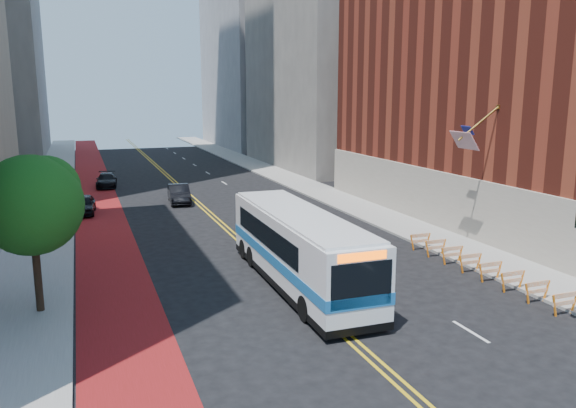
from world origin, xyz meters
The scene contains 15 objects.
ground centered at (0.00, 0.00, 0.00)m, with size 160.00×160.00×0.00m, color black.
sidewalk_left centered at (-12.00, 30.00, 0.07)m, with size 4.00×140.00×0.15m, color gray.
sidewalk_right centered at (12.00, 30.00, 0.07)m, with size 4.00×140.00×0.15m, color gray.
bus_lane_paint centered at (-8.10, 30.00, 0.00)m, with size 3.60×140.00×0.01m, color maroon.
center_line_inner centered at (-0.18, 30.00, 0.00)m, with size 0.14×140.00×0.01m, color gold.
center_line_outer centered at (0.18, 30.00, 0.00)m, with size 0.14×140.00×0.01m, color gold.
lane_dashes centered at (4.80, 38.00, 0.01)m, with size 0.14×98.20×0.01m.
brick_building centered at (21.93, 12.00, 10.96)m, with size 18.73×36.00×22.00m.
midrise_right_near centered at (23.00, 48.00, 20.00)m, with size 18.00×26.00×40.00m, color slate.
construction_barriers centered at (9.60, 3.42, 0.68)m, with size 1.42×10.91×1.00m.
street_tree centered at (-11.24, 6.04, 4.91)m, with size 4.20×4.20×6.70m.
transit_bus centered at (0.42, 5.64, 1.92)m, with size 3.11×13.39×3.67m.
car_a centered at (-9.30, 26.86, 0.74)m, with size 1.74×4.34×1.48m, color black.
car_b centered at (-1.50, 28.74, 0.79)m, with size 1.67×4.78×1.58m, color black.
car_c centered at (-6.92, 39.64, 0.69)m, with size 1.93×4.75×1.38m, color black.
Camera 1 is at (-9.28, -19.00, 9.30)m, focal length 35.00 mm.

